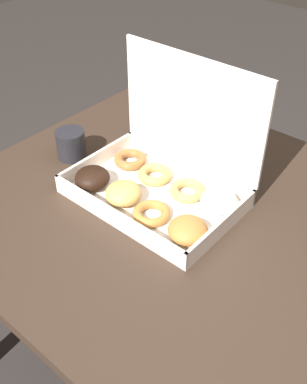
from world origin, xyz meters
name	(u,v)px	position (x,y,z in m)	size (l,w,h in m)	color
ground_plane	(170,362)	(0.00, 0.00, 0.00)	(8.00, 8.00, 0.00)	#2D2826
dining_table	(175,232)	(0.00, 0.00, 0.62)	(1.05, 0.94, 0.72)	#38281E
donut_box	(161,177)	(-0.05, 0.00, 0.77)	(0.41, 0.28, 0.33)	silver
coffee_mug	(71,144)	(-0.35, -0.03, 0.76)	(0.08, 0.08, 0.08)	#232328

